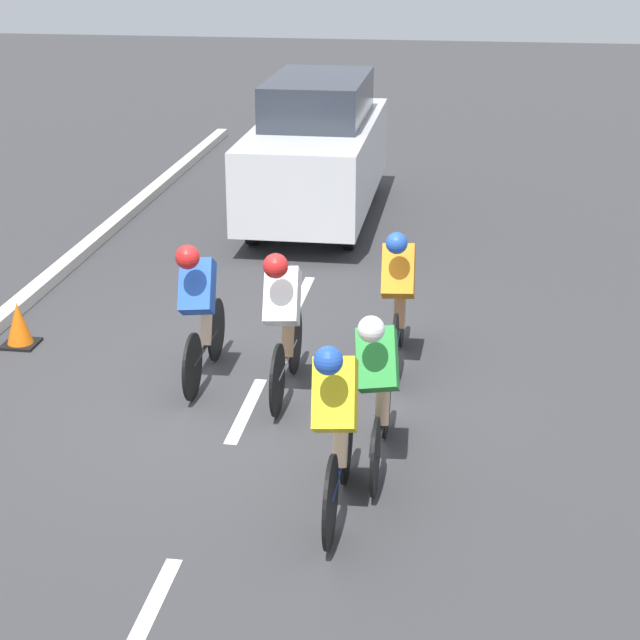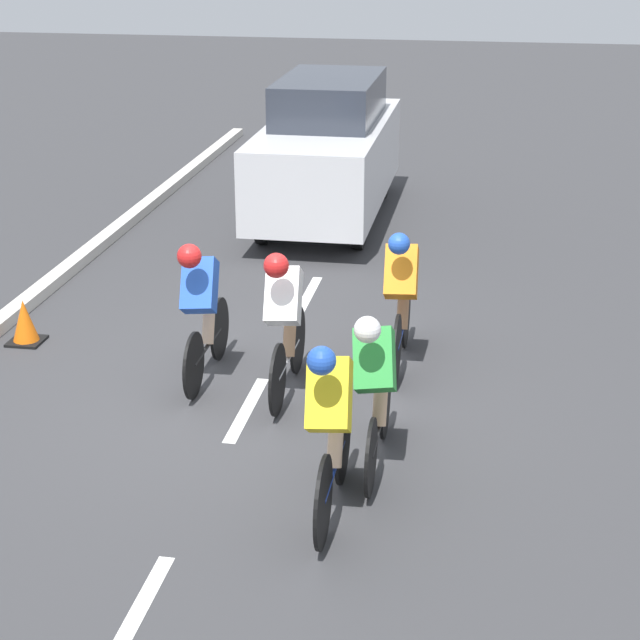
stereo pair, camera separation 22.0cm
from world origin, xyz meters
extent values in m
plane|color=#38383A|center=(0.00, 0.00, 0.00)|extent=(60.00, 60.00, 0.00)
cube|color=white|center=(0.00, 3.45, 0.00)|extent=(0.12, 1.40, 0.01)
cube|color=white|center=(0.00, 0.25, 0.00)|extent=(0.12, 1.40, 0.01)
cube|color=white|center=(0.00, -2.95, 0.00)|extent=(0.12, 1.40, 0.01)
cylinder|color=black|center=(-1.09, 1.42, 0.36)|extent=(0.03, 0.71, 0.71)
cylinder|color=black|center=(-1.09, 2.38, 0.36)|extent=(0.03, 0.71, 0.71)
cylinder|color=navy|center=(-1.09, 1.90, 0.36)|extent=(0.04, 0.97, 0.04)
cylinder|color=navy|center=(-1.09, 1.73, 0.57)|extent=(0.04, 0.04, 0.42)
cylinder|color=yellow|center=(-1.09, 1.85, 0.46)|extent=(0.07, 0.07, 0.16)
cylinder|color=beige|center=(-1.09, 1.83, 0.54)|extent=(0.12, 0.23, 0.36)
cube|color=yellow|center=(-1.07, 2.00, 1.05)|extent=(0.36, 0.47, 0.58)
sphere|color=blue|center=(-1.05, 2.22, 1.41)|extent=(0.21, 0.21, 0.21)
cylinder|color=black|center=(-0.31, -0.70, 0.34)|extent=(0.03, 0.69, 0.69)
cylinder|color=black|center=(-0.31, 0.29, 0.34)|extent=(0.03, 0.69, 0.69)
cylinder|color=#B7B7BC|center=(-0.31, -0.21, 0.34)|extent=(0.04, 0.99, 0.04)
cylinder|color=#B7B7BC|center=(-0.31, -0.38, 0.55)|extent=(0.04, 0.04, 0.42)
cylinder|color=green|center=(-0.31, -0.26, 0.44)|extent=(0.07, 0.07, 0.16)
cylinder|color=tan|center=(-0.31, -0.28, 0.52)|extent=(0.12, 0.23, 0.36)
cube|color=white|center=(-0.29, -0.11, 1.03)|extent=(0.35, 0.47, 0.57)
sphere|color=red|center=(-0.27, 0.11, 1.40)|extent=(0.23, 0.23, 0.23)
cylinder|color=black|center=(0.56, -0.91, 0.33)|extent=(0.03, 0.66, 0.66)
cylinder|color=black|center=(0.56, 0.07, 0.33)|extent=(0.03, 0.66, 0.66)
cylinder|color=black|center=(0.56, -0.42, 0.33)|extent=(0.04, 0.97, 0.04)
cylinder|color=black|center=(0.56, -0.59, 0.54)|extent=(0.04, 0.04, 0.42)
cylinder|color=green|center=(0.56, -0.47, 0.43)|extent=(0.07, 0.07, 0.16)
cylinder|color=beige|center=(0.56, -0.49, 0.51)|extent=(0.12, 0.23, 0.36)
cube|color=blue|center=(0.58, -0.32, 1.01)|extent=(0.36, 0.46, 0.57)
sphere|color=red|center=(0.60, -0.10, 1.37)|extent=(0.23, 0.23, 0.23)
cylinder|color=black|center=(-1.32, -1.57, 0.35)|extent=(0.03, 0.71, 0.71)
cylinder|color=black|center=(-1.32, -0.59, 0.35)|extent=(0.03, 0.71, 0.71)
cylinder|color=navy|center=(-1.32, -1.08, 0.35)|extent=(0.04, 0.98, 0.04)
cylinder|color=navy|center=(-1.32, -1.25, 0.56)|extent=(0.04, 0.04, 0.42)
cylinder|color=#1999D8|center=(-1.32, -1.13, 0.45)|extent=(0.07, 0.07, 0.16)
cylinder|color=#9E704C|center=(-1.32, -1.16, 0.53)|extent=(0.12, 0.23, 0.36)
cube|color=orange|center=(-1.31, -0.98, 1.03)|extent=(0.34, 0.46, 0.55)
sphere|color=blue|center=(-1.30, -0.76, 1.39)|extent=(0.22, 0.22, 0.22)
cylinder|color=black|center=(-1.34, 0.57, 0.32)|extent=(0.03, 0.65, 0.65)
cylinder|color=black|center=(-1.34, 1.59, 0.32)|extent=(0.03, 0.65, 0.65)
cylinder|color=black|center=(-1.34, 1.08, 0.32)|extent=(0.04, 1.02, 0.04)
cylinder|color=black|center=(-1.34, 0.90, 0.53)|extent=(0.04, 0.04, 0.42)
cylinder|color=#1999D8|center=(-1.34, 1.03, 0.42)|extent=(0.07, 0.07, 0.16)
cylinder|color=#DBAD84|center=(-1.34, 1.00, 0.50)|extent=(0.12, 0.23, 0.36)
cube|color=green|center=(-1.31, 1.18, 0.99)|extent=(0.39, 0.46, 0.57)
sphere|color=white|center=(-1.27, 1.40, 1.34)|extent=(0.22, 0.22, 0.22)
cylinder|color=black|center=(-0.35, -4.98, 0.32)|extent=(0.14, 0.64, 0.64)
cylinder|color=black|center=(1.01, -4.98, 0.32)|extent=(0.14, 0.64, 0.64)
cylinder|color=black|center=(-0.35, -7.78, 0.32)|extent=(0.14, 0.64, 0.64)
cylinder|color=black|center=(1.01, -7.78, 0.32)|extent=(0.14, 0.64, 0.64)
cube|color=silver|center=(0.33, -6.38, 0.89)|extent=(1.70, 4.51, 1.15)
cube|color=#2D333D|center=(0.33, -6.60, 1.78)|extent=(1.39, 2.48, 0.63)
cube|color=black|center=(2.75, -0.96, 0.01)|extent=(0.36, 0.36, 0.03)
cone|color=orange|center=(2.75, -0.96, 0.26)|extent=(0.28, 0.28, 0.46)
camera|label=1|loc=(-2.01, 9.13, 4.42)|focal=60.00mm
camera|label=2|loc=(-2.22, 9.10, 4.42)|focal=60.00mm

